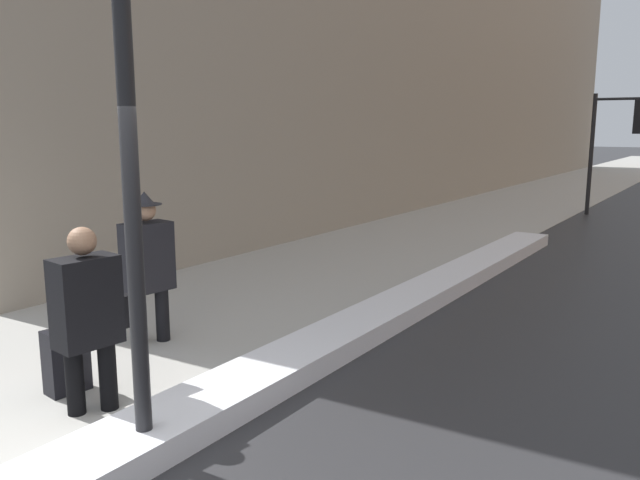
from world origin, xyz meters
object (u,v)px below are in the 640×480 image
Objects in this scene: traffic_light_near at (623,128)px; pedestrian_in_glasses at (148,262)px; rolling_suitcase at (66,361)px; pedestrian_with_shoulder_bag at (88,312)px.

pedestrian_in_glasses is at bearing -105.48° from traffic_light_near.
pedestrian_with_shoulder_bag is at bearing 85.22° from rolling_suitcase.
pedestrian_with_shoulder_bag is 1.71m from pedestrian_in_glasses.
traffic_light_near is at bearing -179.20° from pedestrian_with_shoulder_bag.
rolling_suitcase is at bearing -94.78° from pedestrian_with_shoulder_bag.
rolling_suitcase is (0.41, -1.32, -0.62)m from pedestrian_in_glasses.
pedestrian_with_shoulder_bag is at bearing -101.05° from traffic_light_near.
rolling_suitcase is (-0.53, 0.11, -0.57)m from pedestrian_with_shoulder_bag.
pedestrian_in_glasses reaches higher than pedestrian_with_shoulder_bag.
rolling_suitcase is (-2.13, -15.12, -2.02)m from traffic_light_near.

